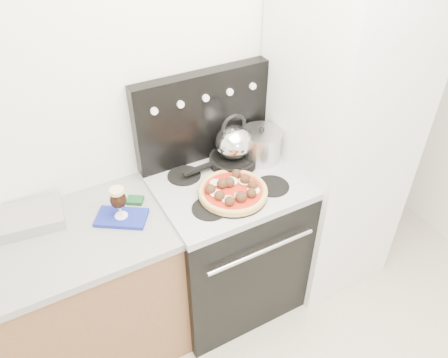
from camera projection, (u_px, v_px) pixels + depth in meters
room_shell at (336, 254)px, 1.45m from camera, size 3.52×3.01×2.52m
base_cabinet at (32, 321)px, 2.19m from camera, size 1.45×0.60×0.86m
countertop at (5, 260)px, 1.91m from camera, size 1.48×0.63×0.04m
stove_body at (227, 245)px, 2.58m from camera, size 0.76×0.65×0.88m
cooktop at (227, 184)px, 2.30m from camera, size 0.76×0.65×0.04m
backguard at (202, 116)px, 2.33m from camera, size 0.76×0.08×0.50m
fridge at (335, 143)px, 2.52m from camera, size 0.64×0.68×1.90m
foil_sheet at (30, 218)px, 2.05m from camera, size 0.33×0.26×0.06m
oven_mitt at (122, 218)px, 2.08m from camera, size 0.27×0.25×0.02m
beer_glass at (119, 203)px, 2.02m from camera, size 0.09×0.09×0.17m
pizza_pan at (233, 195)px, 2.19m from camera, size 0.43×0.43×0.01m
pizza at (233, 190)px, 2.17m from camera, size 0.40×0.40×0.05m
skillet at (233, 160)px, 2.40m from camera, size 0.28×0.28×0.05m
tea_kettle at (233, 140)px, 2.32m from camera, size 0.25×0.25×0.22m
stock_pot at (261, 146)px, 2.41m from camera, size 0.23×0.23×0.16m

